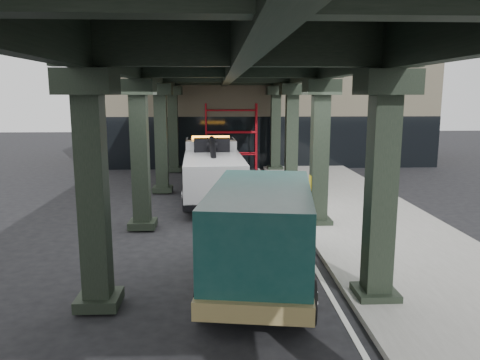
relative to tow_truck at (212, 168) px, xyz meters
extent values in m
plane|color=black|center=(1.07, -6.83, -1.33)|extent=(90.00, 90.00, 0.00)
cube|color=gray|center=(5.57, -4.83, -1.26)|extent=(5.00, 40.00, 0.15)
cube|color=silver|center=(2.77, -4.83, -1.32)|extent=(0.12, 38.00, 0.01)
cube|color=black|center=(3.67, -10.83, 1.17)|extent=(0.55, 0.55, 5.00)
cube|color=black|center=(3.67, -10.83, 3.42)|extent=(1.10, 1.10, 0.50)
cube|color=black|center=(3.67, -10.83, -1.15)|extent=(0.90, 0.90, 0.24)
cube|color=black|center=(3.67, -4.83, 1.17)|extent=(0.55, 0.55, 5.00)
cube|color=black|center=(3.67, -4.83, 3.42)|extent=(1.10, 1.10, 0.50)
cube|color=black|center=(3.67, -4.83, -1.15)|extent=(0.90, 0.90, 0.24)
cube|color=black|center=(3.67, 1.17, 1.17)|extent=(0.55, 0.55, 5.00)
cube|color=black|center=(3.67, 1.17, 3.42)|extent=(1.10, 1.10, 0.50)
cube|color=black|center=(3.67, 1.17, -1.15)|extent=(0.90, 0.90, 0.24)
cube|color=black|center=(3.67, 7.17, 1.17)|extent=(0.55, 0.55, 5.00)
cube|color=black|center=(3.67, 7.17, 3.42)|extent=(1.10, 1.10, 0.50)
cube|color=black|center=(3.67, 7.17, -1.15)|extent=(0.90, 0.90, 0.24)
cube|color=black|center=(-2.33, -10.83, 1.17)|extent=(0.55, 0.55, 5.00)
cube|color=black|center=(-2.33, -10.83, 3.42)|extent=(1.10, 1.10, 0.50)
cube|color=black|center=(-2.33, -10.83, -1.15)|extent=(0.90, 0.90, 0.24)
cube|color=black|center=(-2.33, -4.83, 1.17)|extent=(0.55, 0.55, 5.00)
cube|color=black|center=(-2.33, -4.83, 3.42)|extent=(1.10, 1.10, 0.50)
cube|color=black|center=(-2.33, -4.83, -1.15)|extent=(0.90, 0.90, 0.24)
cube|color=black|center=(-2.33, 1.17, 1.17)|extent=(0.55, 0.55, 5.00)
cube|color=black|center=(-2.33, 1.17, 3.42)|extent=(1.10, 1.10, 0.50)
cube|color=black|center=(-2.33, 1.17, -1.15)|extent=(0.90, 0.90, 0.24)
cube|color=black|center=(-2.33, 7.17, 1.17)|extent=(0.55, 0.55, 5.00)
cube|color=black|center=(-2.33, 7.17, 3.42)|extent=(1.10, 1.10, 0.50)
cube|color=black|center=(-2.33, 7.17, -1.15)|extent=(0.90, 0.90, 0.24)
cube|color=black|center=(3.67, -4.83, 4.22)|extent=(0.35, 32.00, 1.10)
cube|color=black|center=(-2.33, -4.83, 4.22)|extent=(0.35, 32.00, 1.10)
cube|color=black|center=(0.67, -4.83, 4.22)|extent=(0.35, 32.00, 1.10)
cube|color=black|center=(0.67, -4.83, 4.92)|extent=(7.40, 32.00, 0.30)
cube|color=#C6B793|center=(3.07, 13.17, 2.67)|extent=(22.00, 10.00, 8.00)
cylinder|color=#B50E19|center=(-0.43, 8.07, 0.67)|extent=(0.08, 0.08, 4.00)
cylinder|color=#B50E19|center=(-0.43, 7.27, 0.67)|extent=(0.08, 0.08, 4.00)
cylinder|color=#B50E19|center=(2.57, 8.07, 0.67)|extent=(0.08, 0.08, 4.00)
cylinder|color=#B50E19|center=(2.57, 7.27, 0.67)|extent=(0.08, 0.08, 4.00)
cylinder|color=#B50E19|center=(1.07, 8.07, -0.33)|extent=(3.00, 0.08, 0.08)
cylinder|color=#B50E19|center=(1.07, 8.07, 0.97)|extent=(3.00, 0.08, 0.08)
cylinder|color=#B50E19|center=(1.07, 8.07, 2.27)|extent=(3.00, 0.08, 0.08)
cube|color=black|center=(0.02, -0.51, -0.64)|extent=(1.32, 7.43, 0.25)
cube|color=silver|center=(-0.09, 2.00, 0.20)|extent=(2.42, 2.47, 1.77)
cube|color=silver|center=(-0.14, 3.03, -0.30)|extent=(2.34, 0.79, 0.89)
cube|color=black|center=(-0.10, 2.24, 0.69)|extent=(2.22, 1.38, 0.84)
cube|color=silver|center=(0.07, -1.64, 0.00)|extent=(2.59, 5.03, 1.38)
cube|color=orange|center=(-0.08, 1.80, 1.18)|extent=(1.78, 0.36, 0.16)
cube|color=black|center=(-0.01, 0.32, 0.98)|extent=(1.60, 0.66, 0.59)
cylinder|color=black|center=(0.07, -1.45, 0.74)|extent=(0.39, 3.45, 1.32)
cube|color=black|center=(0.19, -4.15, -0.99)|extent=(0.36, 1.39, 0.18)
cube|color=black|center=(0.22, -4.84, -1.04)|extent=(1.59, 0.32, 0.18)
cylinder|color=black|center=(-1.19, 2.24, -0.79)|extent=(0.39, 1.10, 1.08)
cylinder|color=silver|center=(-1.19, 2.24, -0.79)|extent=(0.41, 0.61, 0.60)
cylinder|color=black|center=(0.98, 2.34, -0.79)|extent=(0.39, 1.10, 1.08)
cylinder|color=silver|center=(0.98, 2.34, -0.79)|extent=(0.41, 0.61, 0.60)
cylinder|color=black|center=(-1.04, -1.00, -0.79)|extent=(0.39, 1.10, 1.08)
cylinder|color=silver|center=(-1.04, -1.00, -0.79)|extent=(0.41, 0.61, 0.60)
cylinder|color=black|center=(1.13, -0.91, -0.79)|extent=(0.39, 1.10, 1.08)
cylinder|color=silver|center=(1.13, -0.91, -0.79)|extent=(0.41, 0.61, 0.60)
cylinder|color=black|center=(-0.98, -2.28, -0.79)|extent=(0.39, 1.10, 1.08)
cylinder|color=silver|center=(-0.98, -2.28, -0.79)|extent=(0.41, 0.61, 0.60)
cylinder|color=black|center=(1.18, -2.19, -0.79)|extent=(0.39, 1.10, 1.08)
cylinder|color=silver|center=(1.18, -2.19, -0.79)|extent=(0.41, 0.61, 0.60)
cube|color=#113C39|center=(1.65, -7.14, -0.33)|extent=(2.31, 1.47, 0.95)
cube|color=#113C39|center=(1.21, -10.00, 0.09)|extent=(2.90, 5.01, 2.05)
cube|color=#96824C|center=(1.28, -9.58, -0.75)|extent=(3.11, 6.16, 0.37)
cube|color=black|center=(1.59, -7.56, 0.51)|extent=(2.10, 0.76, 0.88)
cube|color=black|center=(1.26, -9.69, 0.61)|extent=(2.78, 4.08, 0.58)
cube|color=silver|center=(1.73, -6.59, -0.75)|extent=(2.10, 0.44, 0.32)
cylinder|color=black|center=(0.60, -7.03, -0.89)|extent=(0.42, 0.92, 0.88)
cylinder|color=silver|center=(0.60, -7.03, -0.89)|extent=(0.41, 0.53, 0.49)
cylinder|color=black|center=(2.68, -7.35, -0.89)|extent=(0.42, 0.92, 0.88)
cylinder|color=silver|center=(2.68, -7.35, -0.89)|extent=(0.41, 0.53, 0.49)
cylinder|color=black|center=(-0.06, -11.40, -0.89)|extent=(0.42, 0.92, 0.88)
cylinder|color=silver|center=(-0.06, -11.40, -0.89)|extent=(0.41, 0.53, 0.49)
cylinder|color=black|center=(2.02, -11.72, -0.89)|extent=(0.42, 0.92, 0.88)
cylinder|color=silver|center=(2.02, -11.72, -0.89)|extent=(0.41, 0.53, 0.49)
camera|label=1|loc=(0.22, -20.34, 3.17)|focal=35.00mm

